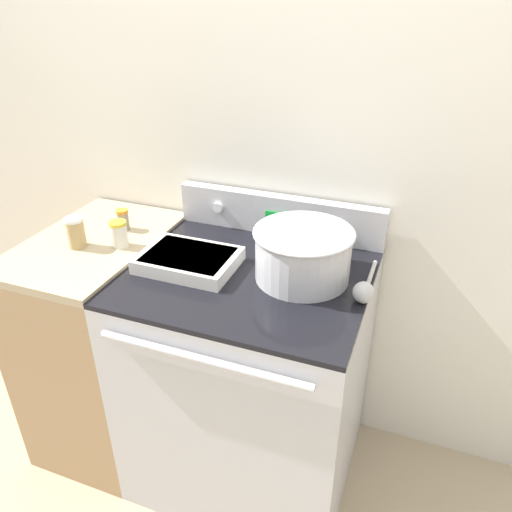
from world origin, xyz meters
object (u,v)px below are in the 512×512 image
object	(u,v)px
ladle	(364,291)
spice_jar_yellow_cap	(119,234)
spice_jar_orange_cap	(123,219)
mixing_bowl	(303,252)
casserole_dish	(189,259)
spice_jar_white_cap	(76,232)

from	to	relation	value
ladle	spice_jar_yellow_cap	bearing A→B (deg)	179.17
spice_jar_yellow_cap	spice_jar_orange_cap	bearing A→B (deg)	118.88
mixing_bowl	ladle	bearing A→B (deg)	-14.38
spice_jar_orange_cap	casserole_dish	bearing A→B (deg)	-22.70
casserole_dish	spice_jar_yellow_cap	distance (m)	0.29
spice_jar_yellow_cap	spice_jar_white_cap	xyz separation A→B (m)	(-0.14, -0.06, 0.01)
mixing_bowl	spice_jar_white_cap	bearing A→B (deg)	-173.12
spice_jar_yellow_cap	spice_jar_white_cap	size ratio (longest dim) A/B	0.86
mixing_bowl	ladle	distance (m)	0.23
mixing_bowl	spice_jar_white_cap	size ratio (longest dim) A/B	2.87
ladle	spice_jar_orange_cap	xyz separation A→B (m)	(-0.95, 0.14, 0.02)
mixing_bowl	spice_jar_yellow_cap	world-z (taller)	mixing_bowl
casserole_dish	spice_jar_orange_cap	distance (m)	0.39
spice_jar_yellow_cap	spice_jar_orange_cap	world-z (taller)	spice_jar_yellow_cap
spice_jar_orange_cap	spice_jar_white_cap	size ratio (longest dim) A/B	0.71
spice_jar_orange_cap	ladle	bearing A→B (deg)	-8.23
ladle	spice_jar_yellow_cap	size ratio (longest dim) A/B	2.87
ladle	spice_jar_orange_cap	size ratio (longest dim) A/B	3.47
ladle	casserole_dish	bearing A→B (deg)	-178.83
spice_jar_white_cap	casserole_dish	bearing A→B (deg)	4.15
casserole_dish	spice_jar_orange_cap	size ratio (longest dim) A/B	4.00
spice_jar_yellow_cap	ladle	bearing A→B (deg)	-0.83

